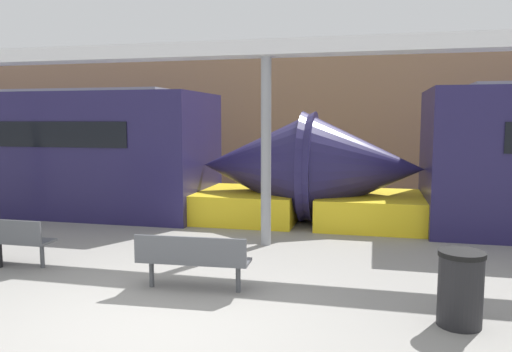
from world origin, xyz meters
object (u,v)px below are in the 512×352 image
Objects in this scene: bench_near at (192,257)px; bench_far at (8,238)px; trash_bin at (460,288)px; support_column_near at (266,152)px.

bench_near is 1.14× the size of bench_far.
trash_bin is at bearing -9.51° from bench_near.
bench_near is at bearing -98.88° from support_column_near.
trash_bin reaches higher than bench_far.
trash_bin is (3.50, -0.40, -0.04)m from bench_near.
bench_far is 4.74m from support_column_near.
bench_near and bench_far have the same top height.
bench_far is 0.40× the size of support_column_near.
bench_near is at bearing 173.53° from trash_bin.
trash_bin is at bearing -6.55° from bench_far.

